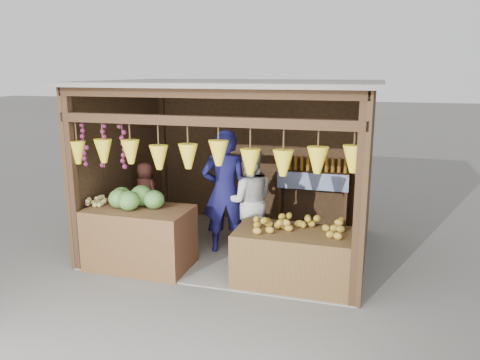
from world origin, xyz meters
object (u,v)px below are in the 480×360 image
(counter_right, at_px, (294,258))
(man_standing, at_px, (225,192))
(woman_standing, at_px, (249,201))
(counter_left, at_px, (140,238))
(vendor_seated, at_px, (145,192))

(counter_right, height_order, man_standing, man_standing)
(counter_right, xyz_separation_m, woman_standing, (-0.90, 0.96, 0.46))
(counter_left, relative_size, woman_standing, 0.88)
(woman_standing, height_order, vendor_seated, woman_standing)
(woman_standing, bearing_deg, vendor_seated, -21.96)
(counter_right, xyz_separation_m, man_standing, (-1.26, 0.85, 0.60))
(man_standing, bearing_deg, counter_right, 125.01)
(counter_right, bearing_deg, counter_left, -178.46)
(man_standing, distance_m, woman_standing, 0.40)
(woman_standing, xyz_separation_m, vendor_seated, (-1.82, 0.05, -0.00))
(counter_left, xyz_separation_m, vendor_seated, (-0.46, 1.07, 0.39))
(counter_right, height_order, woman_standing, woman_standing)
(counter_left, relative_size, counter_right, 0.94)
(counter_left, xyz_separation_m, woman_standing, (1.36, 1.02, 0.39))
(counter_left, height_order, counter_right, counter_left)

